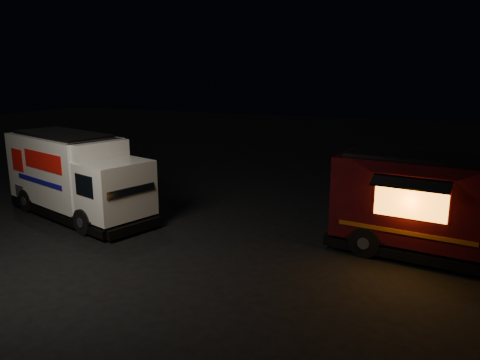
% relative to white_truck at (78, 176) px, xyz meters
% --- Properties ---
extents(ground, '(80.00, 80.00, 0.00)m').
position_rel_white_truck_xyz_m(ground, '(5.00, -0.93, -1.44)').
color(ground, black).
rests_on(ground, ground).
extents(white_truck, '(6.70, 4.03, 2.87)m').
position_rel_white_truck_xyz_m(white_truck, '(0.00, 0.00, 0.00)').
color(white_truck, silver).
rests_on(white_truck, ground).
extents(red_truck, '(6.27, 3.06, 2.80)m').
position_rel_white_truck_xyz_m(red_truck, '(11.65, 0.76, -0.04)').
color(red_truck, '#3A0A0C').
rests_on(red_truck, ground).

